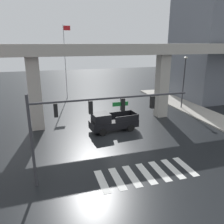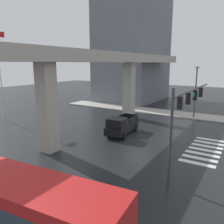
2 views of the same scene
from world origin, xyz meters
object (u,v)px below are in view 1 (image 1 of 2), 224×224
at_px(pickup_truck, 111,122).
at_px(traffic_signal_mast, 89,114).
at_px(flagpole, 65,58).
at_px(street_lamp_mid_block, 184,77).

bearing_deg(pickup_truck, traffic_signal_mast, -116.52).
relative_size(pickup_truck, flagpole, 0.45).
bearing_deg(traffic_signal_mast, flagpole, 87.38).
distance_m(pickup_truck, street_lamp_mid_block, 13.65).
xyz_separation_m(pickup_truck, street_lamp_mid_block, (12.09, 5.22, 3.57)).
xyz_separation_m(pickup_truck, traffic_signal_mast, (-3.87, -7.76, 3.69)).
distance_m(traffic_signal_mast, street_lamp_mid_block, 20.58).
relative_size(street_lamp_mid_block, flagpole, 0.62).
height_order(pickup_truck, street_lamp_mid_block, street_lamp_mid_block).
xyz_separation_m(traffic_signal_mast, street_lamp_mid_block, (15.97, 12.98, -0.12)).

